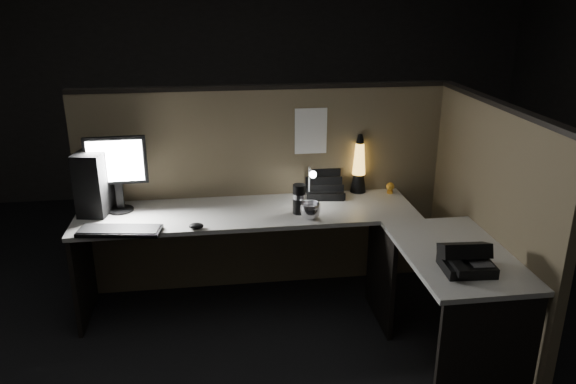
{
  "coord_description": "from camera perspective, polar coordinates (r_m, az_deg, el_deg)",
  "views": [
    {
      "loc": [
        -0.36,
        -2.96,
        2.16
      ],
      "look_at": [
        0.09,
        0.35,
        0.94
      ],
      "focal_mm": 35.0,
      "sensor_mm": 36.0,
      "label": 1
    }
  ],
  "objects": [
    {
      "name": "travel_mug",
      "position": [
        3.75,
        1.14,
        -0.72
      ],
      "size": [
        0.09,
        0.09,
        0.2
      ],
      "primitive_type": "cylinder",
      "color": "black",
      "rests_on": "desk"
    },
    {
      "name": "pinned_paper",
      "position": [
        4.03,
        2.34,
        6.2
      ],
      "size": [
        0.23,
        0.0,
        0.33
      ],
      "primitive_type": "cube",
      "color": "white",
      "rests_on": "partition_back"
    },
    {
      "name": "monitor",
      "position": [
        3.91,
        -17.03,
        2.48
      ],
      "size": [
        0.4,
        0.17,
        0.52
      ],
      "rotation": [
        0.0,
        0.0,
        0.03
      ],
      "color": "black",
      "rests_on": "desk"
    },
    {
      "name": "clip_lamp",
      "position": [
        3.93,
        2.34,
        0.98
      ],
      "size": [
        0.05,
        0.2,
        0.26
      ],
      "color": "white",
      "rests_on": "desk"
    },
    {
      "name": "partition_right",
      "position": [
        3.77,
        19.53,
        -3.19
      ],
      "size": [
        0.06,
        1.66,
        1.5
      ],
      "primitive_type": "cube",
      "color": "brown",
      "rests_on": "ground"
    },
    {
      "name": "keyboard",
      "position": [
        3.64,
        -16.72,
        -3.81
      ],
      "size": [
        0.53,
        0.24,
        0.02
      ],
      "primitive_type": "cube",
      "rotation": [
        0.0,
        0.0,
        -0.15
      ],
      "color": "black",
      "rests_on": "desk"
    },
    {
      "name": "figurine",
      "position": [
        4.21,
        10.35,
        0.55
      ],
      "size": [
        0.06,
        0.06,
        0.06
      ],
      "primitive_type": "sphere",
      "color": "orange",
      "rests_on": "desk"
    },
    {
      "name": "partition_back",
      "position": [
        4.15,
        -2.39,
        0.14
      ],
      "size": [
        2.66,
        0.06,
        1.5
      ],
      "primitive_type": "cube",
      "color": "brown",
      "rests_on": "ground"
    },
    {
      "name": "desk",
      "position": [
        3.62,
        1.54,
        -5.88
      ],
      "size": [
        2.6,
        1.6,
        0.73
      ],
      "color": "beige",
      "rests_on": "ground"
    },
    {
      "name": "mouse",
      "position": [
        3.59,
        -9.31,
        -3.42
      ],
      "size": [
        0.1,
        0.07,
        0.04
      ],
      "primitive_type": "ellipsoid",
      "rotation": [
        0.0,
        0.0,
        -0.03
      ],
      "color": "black",
      "rests_on": "desk"
    },
    {
      "name": "room_shell",
      "position": [
        3.03,
        -0.89,
        9.74
      ],
      "size": [
        6.0,
        6.0,
        6.0
      ],
      "color": "silver",
      "rests_on": "ground"
    },
    {
      "name": "floor",
      "position": [
        3.68,
        -0.75,
        -15.93
      ],
      "size": [
        6.0,
        6.0,
        0.0
      ],
      "primitive_type": "plane",
      "color": "black",
      "rests_on": "ground"
    },
    {
      "name": "lava_lamp",
      "position": [
        4.17,
        7.21,
        2.4
      ],
      "size": [
        0.12,
        0.12,
        0.44
      ],
      "color": "black",
      "rests_on": "desk"
    },
    {
      "name": "organizer",
      "position": [
        4.11,
        3.67,
        0.27
      ],
      "size": [
        0.29,
        0.26,
        0.2
      ],
      "rotation": [
        0.0,
        0.0,
        -0.12
      ],
      "color": "black",
      "rests_on": "desk"
    },
    {
      "name": "steel_mug",
      "position": [
        3.69,
        2.28,
        -1.92
      ],
      "size": [
        0.16,
        0.16,
        0.11
      ],
      "primitive_type": "imported",
      "rotation": [
        0.0,
        0.0,
        -0.14
      ],
      "color": "silver",
      "rests_on": "desk"
    },
    {
      "name": "pc_tower",
      "position": [
        4.01,
        -18.75,
        1.24
      ],
      "size": [
        0.26,
        0.43,
        0.43
      ],
      "primitive_type": "cube",
      "rotation": [
        0.0,
        0.0,
        -0.19
      ],
      "color": "black",
      "rests_on": "desk"
    },
    {
      "name": "desk_phone",
      "position": [
        3.18,
        17.57,
        -6.54
      ],
      "size": [
        0.28,
        0.29,
        0.16
      ],
      "rotation": [
        0.0,
        0.0,
        -0.06
      ],
      "color": "black",
      "rests_on": "desk"
    }
  ]
}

